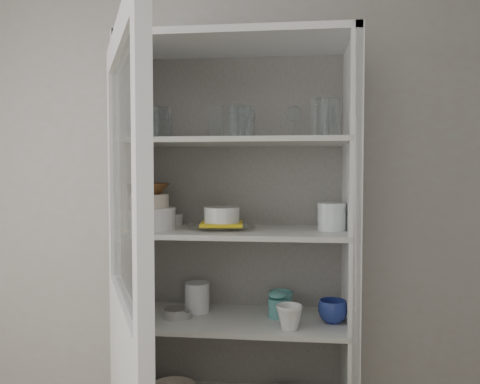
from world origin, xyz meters
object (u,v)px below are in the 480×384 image
Objects in this scene: mug_blue at (333,311)px; teal_jar at (278,306)px; glass_platter at (222,227)px; white_canister at (197,297)px; cupboard_door at (127,370)px; goblet_3 at (330,122)px; pantry_cabinet at (241,296)px; goblet_1 at (248,123)px; goblet_2 at (294,121)px; plate_stack_back at (161,219)px; mug_white at (289,317)px; goblet_0 at (157,122)px; cream_bowl at (147,201)px; plate_stack_front at (147,218)px; white_ramekin at (222,215)px; yellow_trivet at (222,224)px; measuring_cups at (175,313)px; grey_bowl_stack at (332,217)px; mug_teal at (281,303)px; terracotta_bowl at (147,189)px.

teal_jar is (-0.24, 0.05, 0.00)m from mug_blue.
mug_blue is at bearing -2.65° from glass_platter.
cupboard_door is at bearing -97.85° from white_canister.
goblet_3 is at bearing 24.93° from teal_jar.
pantry_cabinet is 0.35m from glass_platter.
mug_blue is at bearing -19.42° from goblet_1.
cupboard_door is 1.26m from goblet_2.
plate_stack_back is 1.64× the size of mug_blue.
mug_white is (-0.18, -0.26, -0.83)m from goblet_3.
mug_white is 1.07× the size of teal_jar.
goblet_0 is at bearing 171.35° from teal_jar.
goblet_2 is at bearing 6.29° from white_canister.
cream_bowl is 1.75× the size of mug_white.
goblet_3 is 1.36× the size of mug_blue.
goblet_0 reaches higher than goblet_1.
white_ramekin is (0.33, 0.05, 0.02)m from plate_stack_front.
yellow_trivet reaches higher than measuring_cups.
goblet_3 is 0.88× the size of cream_bowl.
plate_stack_front is 1.60× the size of white_ramekin.
yellow_trivet is 0.49m from grey_bowl_stack.
grey_bowl_stack is 1.13× the size of measuring_cups.
measuring_cups is at bearing -50.04° from goblet_0.
pantry_cabinet is 6.94× the size of glass_platter.
white_ramekin is (0.33, -0.11, -0.43)m from goblet_0.
grey_bowl_stack is 0.89× the size of white_canister.
grey_bowl_stack is (0.71, 0.63, 0.45)m from cupboard_door.
plate_stack_back is 0.68× the size of glass_platter.
white_canister reaches higher than measuring_cups.
white_canister is (0.20, -0.04, -0.83)m from goblet_0.
white_ramekin is 1.43× the size of mug_white.
cupboard_door reaches higher than mug_blue.
goblet_2 reaches higher than plate_stack_back.
goblet_0 is 1.82× the size of teal_jar.
glass_platter is (-0.48, -0.13, -0.48)m from goblet_3.
grey_bowl_stack is 0.47m from mug_teal.
grey_bowl_stack is (0.80, -0.10, 0.03)m from plate_stack_back.
goblet_0 is at bearing -170.98° from plate_stack_back.
goblet_3 is (0.16, 0.01, -0.00)m from goblet_2.
grey_bowl_stack is at bearing -88.53° from goblet_3.
plate_stack_front is 0.45m from white_canister.
cream_bowl is (-0.44, -0.16, -0.35)m from goblet_1.
glass_platter reaches higher than white_canister.
pantry_cabinet reaches higher than terracotta_bowl.
mug_blue is at bearing 1.13° from measuring_cups.
cupboard_door is 17.61× the size of mug_teal.
goblet_2 is at bearing 117.48° from cupboard_door.
white_canister is at bearing 152.10° from glass_platter.
goblet_1 is 0.62m from plate_stack_back.
white_ramekin is (0.31, -0.11, 0.04)m from plate_stack_back.
goblet_2 is 0.87m from mug_blue.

